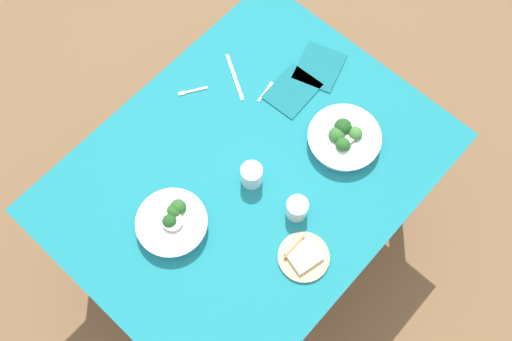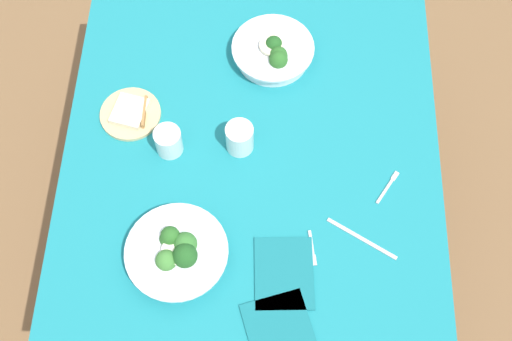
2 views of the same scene
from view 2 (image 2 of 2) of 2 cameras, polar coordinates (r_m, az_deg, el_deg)
ground_plane at (r=2.53m, az=-0.29°, el=-5.94°), size 6.00×6.00×0.00m
dining_table at (r=1.97m, az=-0.38°, el=0.28°), size 1.35×1.05×0.71m
broccoli_bowl_far at (r=1.74m, az=-6.68°, el=-6.93°), size 0.26×0.26×0.09m
broccoli_bowl_near at (r=2.03m, az=1.49°, el=10.00°), size 0.24×0.24×0.09m
bread_side_plate at (r=1.96m, az=-10.57°, el=4.80°), size 0.17×0.17×0.03m
water_glass_center at (r=1.86m, az=-7.44°, el=2.36°), size 0.08×0.08×0.08m
water_glass_side at (r=1.85m, az=-1.40°, el=2.78°), size 0.08×0.08×0.09m
fork_by_far_bowl at (r=1.77m, az=4.78°, el=-6.70°), size 0.10×0.02×0.00m
fork_by_near_bowl at (r=1.87m, az=11.15°, el=-1.30°), size 0.10×0.07×0.00m
table_knife_left at (r=1.79m, az=8.95°, el=-5.73°), size 0.11×0.18×0.00m
napkin_folded_upper at (r=1.74m, az=2.39°, el=-8.68°), size 0.20×0.16×0.01m
napkin_folded_lower at (r=1.70m, az=2.03°, el=-13.49°), size 0.22×0.21×0.01m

